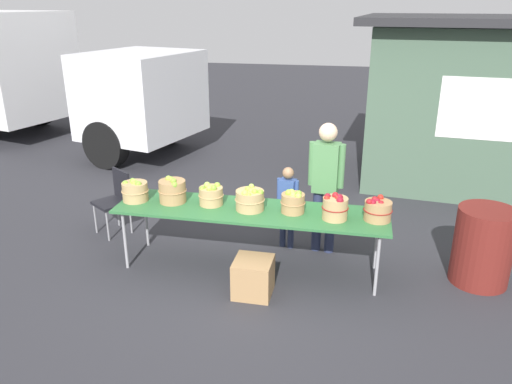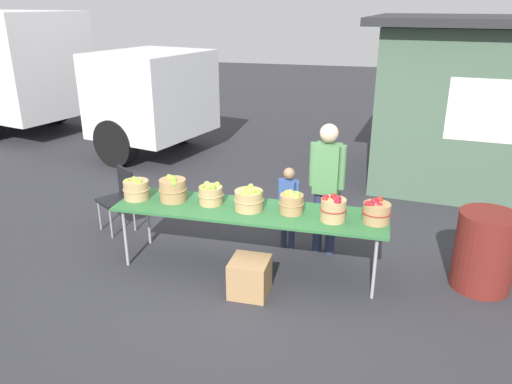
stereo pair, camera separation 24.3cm
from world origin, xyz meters
name	(u,v)px [view 1 (the left image)]	position (x,y,z in m)	size (l,w,h in m)	color
ground_plane	(251,268)	(0.00, 0.00, 0.00)	(40.00, 40.00, 0.00)	#2D2D33
market_table	(251,212)	(0.00, 0.00, 0.72)	(3.10, 0.76, 0.75)	#2D6B38
apple_basket_green_0	(135,191)	(-1.39, -0.01, 0.87)	(0.32, 0.32, 0.27)	tan
apple_basket_green_1	(172,191)	(-0.94, 0.04, 0.89)	(0.33, 0.33, 0.31)	#A87F51
apple_basket_green_2	(211,195)	(-0.48, 0.06, 0.87)	(0.29, 0.29, 0.27)	tan
apple_basket_green_3	(250,200)	(0.00, -0.01, 0.87)	(0.34, 0.34, 0.27)	tan
apple_basket_green_4	(293,202)	(0.48, 0.02, 0.87)	(0.28, 0.28, 0.27)	#A87F51
apple_basket_red_0	(335,207)	(0.95, -0.06, 0.89)	(0.29, 0.29, 0.29)	tan
apple_basket_red_1	(378,210)	(1.40, 0.01, 0.87)	(0.31, 0.31, 0.26)	#A87F51
vendor_adult	(326,178)	(0.79, 0.62, 0.97)	(0.43, 0.25, 1.64)	#262D4C
child_customer	(287,201)	(0.33, 0.63, 0.63)	(0.28, 0.18, 1.07)	#262D4C
box_truck	(12,71)	(-6.58, 4.94, 1.49)	(7.99, 4.00, 2.75)	white
food_kiosk	(465,102)	(2.83, 3.78, 1.38)	(3.78, 3.24, 2.74)	#47604C
folding_chair	(115,197)	(-1.99, 0.60, 0.51)	(0.56, 0.56, 0.86)	black
trash_barrel	(483,246)	(2.57, 0.24, 0.44)	(0.63, 0.63, 0.87)	maroon
produce_crate	(253,277)	(0.15, -0.54, 0.20)	(0.40, 0.40, 0.40)	#A87F51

